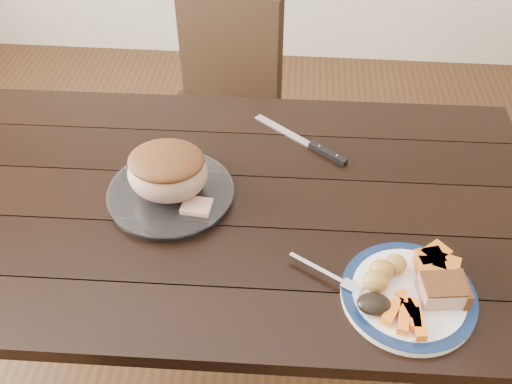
# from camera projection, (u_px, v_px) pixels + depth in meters

# --- Properties ---
(ground) EXTENTS (4.00, 4.00, 0.00)m
(ground) POSITION_uv_depth(u_px,v_px,m) (233.00, 356.00, 1.94)
(ground) COLOR #472B16
(ground) RESTS_ON ground
(dining_table) EXTENTS (1.62, 0.93, 0.75)m
(dining_table) POSITION_uv_depth(u_px,v_px,m) (226.00, 225.00, 1.49)
(dining_table) COLOR black
(dining_table) RESTS_ON ground
(chair_far) EXTENTS (0.56, 0.57, 0.93)m
(chair_far) POSITION_uv_depth(u_px,v_px,m) (215.00, 104.00, 2.12)
(chair_far) COLOR black
(chair_far) RESTS_ON ground
(dinner_plate) EXTENTS (0.28, 0.28, 0.02)m
(dinner_plate) POSITION_uv_depth(u_px,v_px,m) (408.00, 296.00, 1.20)
(dinner_plate) COLOR white
(dinner_plate) RESTS_ON dining_table
(plate_rim) EXTENTS (0.28, 0.28, 0.02)m
(plate_rim) POSITION_uv_depth(u_px,v_px,m) (409.00, 293.00, 1.20)
(plate_rim) COLOR #0D1D41
(plate_rim) RESTS_ON dinner_plate
(serving_platter) EXTENTS (0.31, 0.31, 0.02)m
(serving_platter) POSITION_uv_depth(u_px,v_px,m) (171.00, 194.00, 1.43)
(serving_platter) COLOR white
(serving_platter) RESTS_ON dining_table
(pork_slice) EXTENTS (0.10, 0.08, 0.04)m
(pork_slice) POSITION_uv_depth(u_px,v_px,m) (442.00, 290.00, 1.17)
(pork_slice) COLOR tan
(pork_slice) RESTS_ON dinner_plate
(roasted_potatoes) EXTENTS (0.10, 0.10, 0.05)m
(roasted_potatoes) POSITION_uv_depth(u_px,v_px,m) (383.00, 272.00, 1.20)
(roasted_potatoes) COLOR gold
(roasted_potatoes) RESTS_ON dinner_plate
(carrot_batons) EXTENTS (0.09, 0.11, 0.02)m
(carrot_batons) POSITION_uv_depth(u_px,v_px,m) (407.00, 315.00, 1.14)
(carrot_batons) COLOR orange
(carrot_batons) RESTS_ON dinner_plate
(pumpkin_wedges) EXTENTS (0.10, 0.10, 0.04)m
(pumpkin_wedges) POSITION_uv_depth(u_px,v_px,m) (435.00, 263.00, 1.23)
(pumpkin_wedges) COLOR orange
(pumpkin_wedges) RESTS_ON dinner_plate
(dark_mushroom) EXTENTS (0.07, 0.05, 0.03)m
(dark_mushroom) POSITION_uv_depth(u_px,v_px,m) (374.00, 304.00, 1.15)
(dark_mushroom) COLOR black
(dark_mushroom) RESTS_ON dinner_plate
(fork) EXTENTS (0.16, 0.11, 0.00)m
(fork) POSITION_uv_depth(u_px,v_px,m) (330.00, 276.00, 1.23)
(fork) COLOR silver
(fork) RESTS_ON dinner_plate
(roast_joint) EXTENTS (0.20, 0.17, 0.13)m
(roast_joint) POSITION_uv_depth(u_px,v_px,m) (168.00, 173.00, 1.38)
(roast_joint) COLOR tan
(roast_joint) RESTS_ON serving_platter
(cut_slice) EXTENTS (0.08, 0.06, 0.02)m
(cut_slice) POSITION_uv_depth(u_px,v_px,m) (197.00, 207.00, 1.37)
(cut_slice) COLOR tan
(cut_slice) RESTS_ON serving_platter
(carving_knife) EXTENTS (0.26, 0.21, 0.01)m
(carving_knife) POSITION_uv_depth(u_px,v_px,m) (316.00, 147.00, 1.56)
(carving_knife) COLOR silver
(carving_knife) RESTS_ON dining_table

